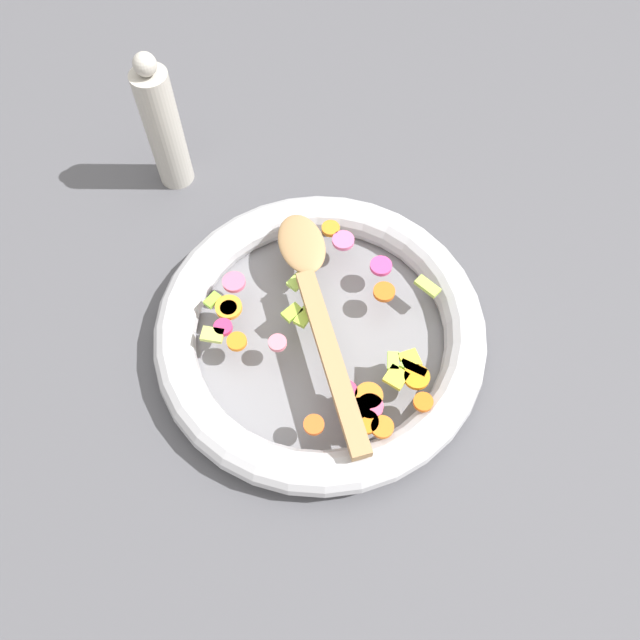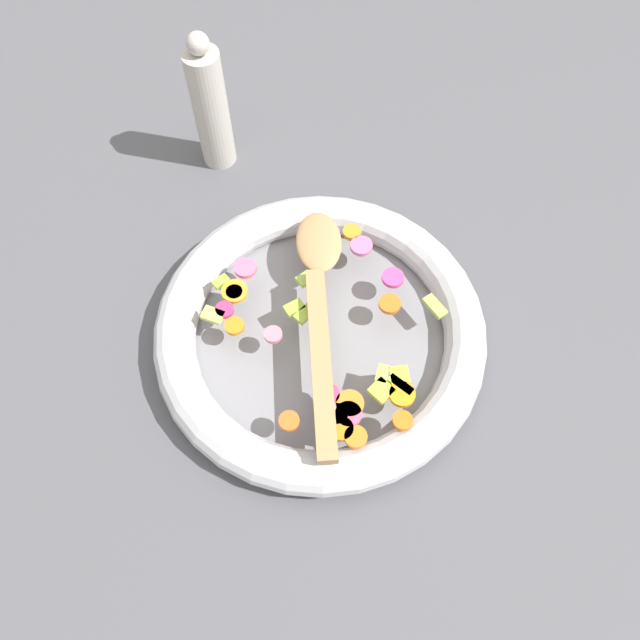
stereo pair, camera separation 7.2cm
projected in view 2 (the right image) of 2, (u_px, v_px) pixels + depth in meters
name	position (u px, v px, depth m)	size (l,w,h in m)	color
ground_plane	(320.00, 339.00, 0.77)	(4.00, 4.00, 0.00)	#4C4C51
skillet	(320.00, 331.00, 0.75)	(0.40, 0.40, 0.05)	slate
chopped_vegetables	(327.00, 342.00, 0.71)	(0.29, 0.29, 0.01)	orange
wooden_spoon	(319.00, 298.00, 0.72)	(0.06, 0.32, 0.01)	#A87F51
pepper_mill	(210.00, 107.00, 0.83)	(0.05, 0.05, 0.21)	#B2ADA3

